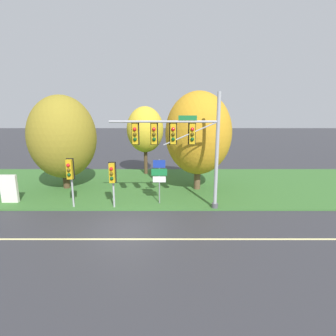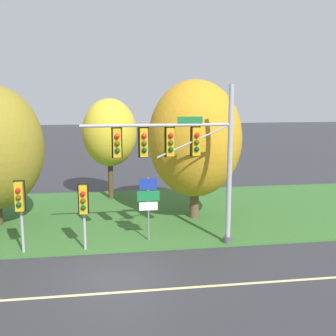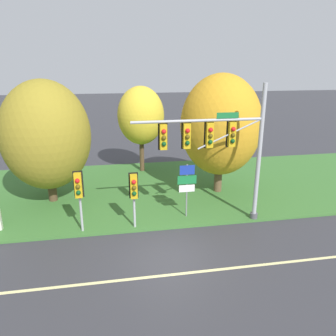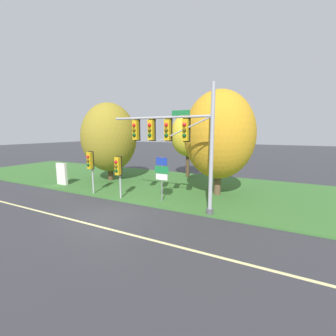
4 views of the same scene
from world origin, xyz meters
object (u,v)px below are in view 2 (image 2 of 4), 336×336
at_px(route_sign_post, 148,200).
at_px(tree_behind_signpost, 195,139).
at_px(pedestrian_signal_near_kerb, 83,203).
at_px(pedestrian_signal_further_along, 20,201).
at_px(tree_left_of_mast, 110,133).
at_px(traffic_signal_mast, 182,151).

xyz_separation_m(route_sign_post, tree_behind_signpost, (2.87, 3.29, 2.41)).
distance_m(pedestrian_signal_near_kerb, route_sign_post, 3.03).
height_order(pedestrian_signal_near_kerb, route_sign_post, route_sign_post).
bearing_deg(tree_behind_signpost, pedestrian_signal_further_along, -153.70).
xyz_separation_m(pedestrian_signal_near_kerb, route_sign_post, (2.89, 0.90, -0.18)).
distance_m(pedestrian_signal_further_along, route_sign_post, 5.59).
height_order(pedestrian_signal_further_along, tree_left_of_mast, tree_left_of_mast).
relative_size(traffic_signal_mast, pedestrian_signal_near_kerb, 2.41).
relative_size(pedestrian_signal_near_kerb, tree_left_of_mast, 0.46).
distance_m(traffic_signal_mast, route_sign_post, 2.86).
bearing_deg(tree_behind_signpost, pedestrian_signal_near_kerb, -143.95).
bearing_deg(route_sign_post, pedestrian_signal_further_along, -171.21).
xyz_separation_m(route_sign_post, tree_left_of_mast, (-1.60, 8.39, 2.33)).
relative_size(traffic_signal_mast, tree_behind_signpost, 0.95).
relative_size(route_sign_post, tree_behind_signpost, 0.40).
bearing_deg(pedestrian_signal_near_kerb, pedestrian_signal_further_along, 178.94).
height_order(traffic_signal_mast, route_sign_post, traffic_signal_mast).
bearing_deg(pedestrian_signal_further_along, tree_behind_signpost, 26.30).
bearing_deg(route_sign_post, pedestrian_signal_near_kerb, -162.67).
bearing_deg(pedestrian_signal_further_along, pedestrian_signal_near_kerb, -1.06).
height_order(traffic_signal_mast, pedestrian_signal_further_along, traffic_signal_mast).
distance_m(pedestrian_signal_near_kerb, tree_left_of_mast, 9.63).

